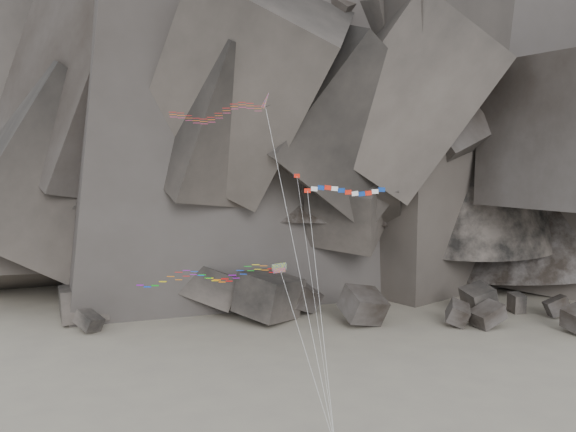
{
  "coord_description": "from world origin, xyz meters",
  "views": [
    {
      "loc": [
        -0.81,
        -56.87,
        25.11
      ],
      "look_at": [
        -1.71,
        6.0,
        18.47
      ],
      "focal_mm": 40.0,
      "sensor_mm": 36.0,
      "label": 1
    }
  ],
  "objects_px": {
    "delta_kite": "(212,113)",
    "pennant_kite": "(304,230)",
    "banner_kite": "(344,192)",
    "parafoil_kite": "(204,275)"
  },
  "relations": [
    {
      "from": "delta_kite",
      "to": "banner_kite",
      "type": "xyz_separation_m",
      "value": [
        12.09,
        3.96,
        -7.35
      ]
    },
    {
      "from": "banner_kite",
      "to": "parafoil_kite",
      "type": "distance_m",
      "value": 15.55
    },
    {
      "from": "delta_kite",
      "to": "banner_kite",
      "type": "height_order",
      "value": "delta_kite"
    },
    {
      "from": "delta_kite",
      "to": "banner_kite",
      "type": "bearing_deg",
      "value": 5.98
    },
    {
      "from": "parafoil_kite",
      "to": "pennant_kite",
      "type": "distance_m",
      "value": 10.86
    },
    {
      "from": "delta_kite",
      "to": "pennant_kite",
      "type": "xyz_separation_m",
      "value": [
        8.2,
        -1.21,
        -10.39
      ]
    },
    {
      "from": "delta_kite",
      "to": "pennant_kite",
      "type": "bearing_deg",
      "value": -20.51
    },
    {
      "from": "parafoil_kite",
      "to": "pennant_kite",
      "type": "bearing_deg",
      "value": -28.12
    },
    {
      "from": "banner_kite",
      "to": "pennant_kite",
      "type": "height_order",
      "value": "pennant_kite"
    },
    {
      "from": "parafoil_kite",
      "to": "delta_kite",
      "type": "bearing_deg",
      "value": -64.01
    }
  ]
}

